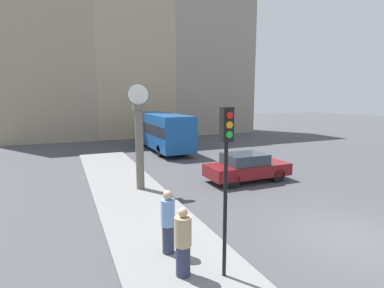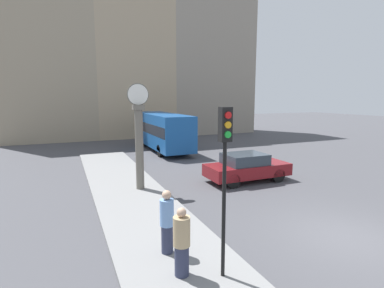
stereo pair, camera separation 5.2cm
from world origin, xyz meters
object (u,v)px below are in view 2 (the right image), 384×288
at_px(bus_distant, 162,129).
at_px(pedestrian_tan_coat, 182,242).
at_px(traffic_light_near, 225,158).
at_px(pedestrian_blue_stripe, 167,222).
at_px(sedan_car, 247,167).
at_px(street_clock, 139,139).

bearing_deg(bus_distant, pedestrian_tan_coat, -106.25).
bearing_deg(traffic_light_near, pedestrian_tan_coat, 155.29).
distance_m(bus_distant, pedestrian_blue_stripe, 17.04).
distance_m(sedan_car, street_clock, 5.77).
bearing_deg(sedan_car, pedestrian_blue_stripe, -138.18).
xyz_separation_m(sedan_car, street_clock, (-5.50, 0.43, 1.71)).
height_order(street_clock, pedestrian_tan_coat, street_clock).
distance_m(bus_distant, pedestrian_tan_coat, 18.13).
xyz_separation_m(bus_distant, pedestrian_tan_coat, (-5.07, -17.39, -0.72)).
bearing_deg(traffic_light_near, pedestrian_blue_stripe, 119.29).
bearing_deg(sedan_car, bus_distant, 96.13).
distance_m(traffic_light_near, street_clock, 7.53).
relative_size(sedan_car, pedestrian_blue_stripe, 2.49).
relative_size(bus_distant, pedestrian_blue_stripe, 5.11).
bearing_deg(bus_distant, pedestrian_blue_stripe, -107.26).
bearing_deg(street_clock, traffic_light_near, -88.82).
height_order(sedan_car, traffic_light_near, traffic_light_near).
bearing_deg(pedestrian_blue_stripe, traffic_light_near, -60.71).
height_order(street_clock, pedestrian_blue_stripe, street_clock).
distance_m(traffic_light_near, pedestrian_blue_stripe, 2.63).
bearing_deg(traffic_light_near, street_clock, 91.18).
bearing_deg(sedan_car, street_clock, 175.53).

